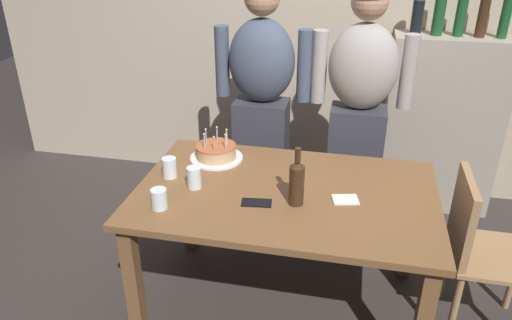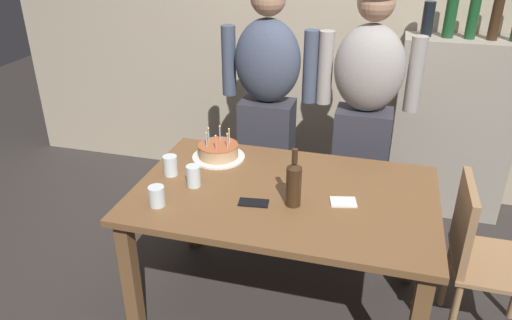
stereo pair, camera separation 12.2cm
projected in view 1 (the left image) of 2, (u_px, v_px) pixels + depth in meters
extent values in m
plane|color=#332D2B|center=(282.00, 303.00, 2.80)|extent=(10.00, 10.00, 0.00)
cube|color=tan|center=(322.00, 19.00, 3.58)|extent=(5.20, 0.10, 2.60)
cube|color=brown|center=(286.00, 194.00, 2.48)|extent=(1.50, 0.96, 0.03)
cube|color=brown|center=(134.00, 285.00, 2.42)|extent=(0.07, 0.07, 0.70)
cube|color=brown|center=(189.00, 200.00, 3.13)|extent=(0.07, 0.07, 0.70)
cube|color=brown|center=(410.00, 226.00, 2.88)|extent=(0.07, 0.07, 0.70)
cylinder|color=white|center=(216.00, 158.00, 2.79)|extent=(0.30, 0.30, 0.01)
cylinder|color=tan|center=(216.00, 152.00, 2.77)|extent=(0.22, 0.22, 0.07)
cylinder|color=#B75B33|center=(216.00, 146.00, 2.76)|extent=(0.23, 0.23, 0.01)
cylinder|color=#93B7DB|center=(204.00, 142.00, 2.71)|extent=(0.01, 0.01, 0.07)
sphere|color=#F9C64C|center=(204.00, 134.00, 2.69)|extent=(0.01, 0.01, 0.01)
cylinder|color=pink|center=(214.00, 144.00, 2.68)|extent=(0.01, 0.01, 0.07)
sphere|color=#F9C64C|center=(214.00, 137.00, 2.66)|extent=(0.01, 0.01, 0.01)
cylinder|color=#93B7DB|center=(225.00, 142.00, 2.71)|extent=(0.01, 0.01, 0.07)
sphere|color=#F9C64C|center=(225.00, 135.00, 2.69)|extent=(0.01, 0.01, 0.01)
cylinder|color=beige|center=(227.00, 137.00, 2.77)|extent=(0.01, 0.01, 0.07)
sphere|color=#F9C64C|center=(226.00, 130.00, 2.75)|extent=(0.01, 0.01, 0.01)
cylinder|color=#93B7DB|center=(217.00, 134.00, 2.80)|extent=(0.01, 0.01, 0.07)
sphere|color=#F9C64C|center=(217.00, 127.00, 2.78)|extent=(0.01, 0.01, 0.01)
cylinder|color=#93B7DB|center=(206.00, 137.00, 2.77)|extent=(0.01, 0.01, 0.07)
sphere|color=#F9C64C|center=(206.00, 129.00, 2.75)|extent=(0.01, 0.01, 0.01)
cylinder|color=silver|center=(194.00, 178.00, 2.48)|extent=(0.07, 0.07, 0.11)
cylinder|color=silver|center=(169.00, 168.00, 2.58)|extent=(0.08, 0.08, 0.11)
cylinder|color=silver|center=(159.00, 199.00, 2.31)|extent=(0.08, 0.08, 0.10)
cylinder|color=#382314|center=(297.00, 186.00, 2.32)|extent=(0.07, 0.07, 0.20)
cone|color=#382314|center=(297.00, 164.00, 2.27)|extent=(0.07, 0.07, 0.03)
cylinder|color=#382314|center=(298.00, 155.00, 2.25)|extent=(0.03, 0.03, 0.07)
cube|color=black|center=(257.00, 203.00, 2.36)|extent=(0.15, 0.09, 0.01)
cube|color=white|center=(345.00, 200.00, 2.39)|extent=(0.14, 0.12, 0.01)
cube|color=#33333D|center=(261.00, 165.00, 3.33)|extent=(0.34, 0.23, 0.92)
ellipsoid|color=#424C60|center=(262.00, 61.00, 3.01)|extent=(0.41, 0.27, 0.52)
cylinder|color=#424C60|center=(304.00, 66.00, 3.00)|extent=(0.09, 0.09, 0.44)
cylinder|color=#424C60|center=(222.00, 61.00, 3.10)|extent=(0.09, 0.09, 0.44)
cube|color=#33333D|center=(353.00, 174.00, 3.22)|extent=(0.34, 0.23, 0.92)
ellipsoid|color=#9E9993|center=(363.00, 67.00, 2.89)|extent=(0.41, 0.27, 0.52)
sphere|color=tan|center=(370.00, 1.00, 2.73)|extent=(0.21, 0.21, 0.21)
cylinder|color=#9E9993|center=(408.00, 72.00, 2.88)|extent=(0.09, 0.09, 0.44)
cylinder|color=#9E9993|center=(319.00, 67.00, 2.98)|extent=(0.09, 0.09, 0.44)
cube|color=#A37A51|center=(495.00, 256.00, 2.45)|extent=(0.42, 0.42, 0.02)
cube|color=#A37A51|center=(463.00, 216.00, 2.39)|extent=(0.04, 0.40, 0.40)
cylinder|color=#A37A51|center=(454.00, 312.00, 2.43)|extent=(0.04, 0.04, 0.45)
cylinder|color=#A37A51|center=(445.00, 266.00, 2.74)|extent=(0.04, 0.04, 0.45)
cube|color=#9E9384|center=(441.00, 125.00, 3.51)|extent=(0.79, 0.30, 1.27)
cylinder|color=black|center=(417.00, 17.00, 3.23)|extent=(0.07, 0.07, 0.22)
cylinder|color=#194723|center=(439.00, 12.00, 3.19)|extent=(0.07, 0.07, 0.30)
cylinder|color=#194723|center=(461.00, 17.00, 3.17)|extent=(0.07, 0.07, 0.25)
cylinder|color=#382314|center=(483.00, 14.00, 3.14)|extent=(0.07, 0.07, 0.29)
cylinder|color=#194723|center=(506.00, 14.00, 3.11)|extent=(0.06, 0.06, 0.30)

